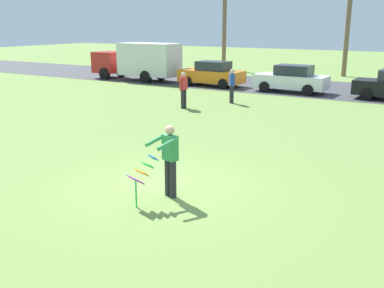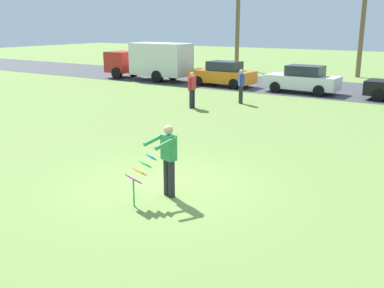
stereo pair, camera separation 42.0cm
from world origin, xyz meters
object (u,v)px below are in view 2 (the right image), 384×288
object	(u,v)px
parked_car_orange	(223,74)
person_walker_near	(192,89)
person_kite_flyer	(168,158)
parked_car_white	(303,80)
person_walker_far	(241,85)
kite_held	(140,173)
parked_truck_red_cab	(152,60)

from	to	relation	value
parked_car_orange	person_walker_near	world-z (taller)	person_walker_near
person_kite_flyer	parked_car_white	bearing A→B (deg)	99.18
person_kite_flyer	parked_car_orange	distance (m)	19.16
person_walker_near	person_walker_far	bearing A→B (deg)	59.75
person_kite_flyer	parked_car_orange	world-z (taller)	person_kite_flyer
person_walker_near	parked_car_white	bearing A→B (deg)	69.35
kite_held	parked_truck_red_cab	bearing A→B (deg)	126.94
person_walker_near	person_kite_flyer	bearing A→B (deg)	-60.15
person_walker_near	person_walker_far	world-z (taller)	same
person_kite_flyer	person_walker_near	distance (m)	11.33
parked_car_white	person_walker_near	distance (m)	8.04
parked_car_white	person_walker_far	distance (m)	5.32
parked_truck_red_cab	parked_car_white	world-z (taller)	parked_truck_red_cab
parked_truck_red_cab	person_kite_flyer	bearing A→B (deg)	-51.37
parked_car_white	person_walker_far	bearing A→B (deg)	-105.64
kite_held	parked_car_white	world-z (taller)	parked_car_white
person_kite_flyer	kite_held	world-z (taller)	person_kite_flyer
parked_car_white	person_walker_far	world-z (taller)	person_walker_far
parked_truck_red_cab	parked_car_orange	world-z (taller)	parked_truck_red_cab
parked_car_white	person_walker_near	xyz separation A→B (m)	(-2.83, -7.52, 0.16)
parked_car_white	kite_held	bearing A→B (deg)	-81.94
person_kite_flyer	parked_truck_red_cab	world-z (taller)	parked_truck_red_cab
person_kite_flyer	person_walker_far	size ratio (longest dim) A/B	1.00
parked_truck_red_cab	parked_car_white	bearing A→B (deg)	-0.01
kite_held	person_walker_far	distance (m)	13.60
person_kite_flyer	kite_held	distance (m)	0.83
person_kite_flyer	parked_truck_red_cab	bearing A→B (deg)	128.63
parked_car_white	person_walker_near	size ratio (longest dim) A/B	2.45
kite_held	person_walker_far	size ratio (longest dim) A/B	0.65
parked_truck_red_cab	person_walker_far	size ratio (longest dim) A/B	3.89
person_kite_flyer	parked_truck_red_cab	distance (m)	22.22
person_kite_flyer	kite_held	size ratio (longest dim) A/B	1.55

